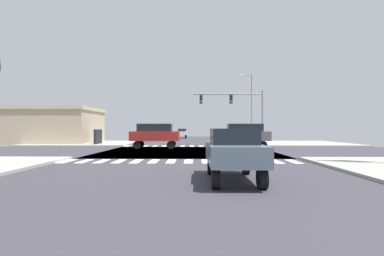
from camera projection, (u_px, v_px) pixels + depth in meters
name	position (u px, v px, depth m)	size (l,w,h in m)	color
ground	(188.00, 152.00, 23.73)	(90.00, 90.00, 0.05)	#38353E
sidewalk_corner_ne	(295.00, 143.00, 35.56)	(12.00, 12.00, 0.14)	#A09B91
sidewalk_corner_nw	(87.00, 143.00, 35.90)	(12.00, 12.00, 0.14)	#9E9F94
crosswalk_near	(180.00, 161.00, 16.43)	(13.50, 2.00, 0.01)	white
crosswalk_far	(187.00, 146.00, 31.03)	(13.50, 2.00, 0.01)	white
traffic_signal_mast	(234.00, 104.00, 31.42)	(7.77, 0.55, 6.08)	gray
street_lamp	(250.00, 102.00, 39.18)	(1.78, 0.32, 9.32)	gray
bank_building	(48.00, 126.00, 36.13)	(13.51, 8.40, 4.47)	tan
sedan_nearside_1	(233.00, 150.00, 10.34)	(1.80, 4.30, 1.88)	black
suv_farside_1	(245.00, 134.00, 27.17)	(4.60, 1.96, 2.34)	black
sedan_crossing_2	(182.00, 133.00, 56.58)	(1.80, 4.30, 1.88)	black
suv_queued_2	(155.00, 134.00, 27.28)	(4.60, 1.96, 2.34)	black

